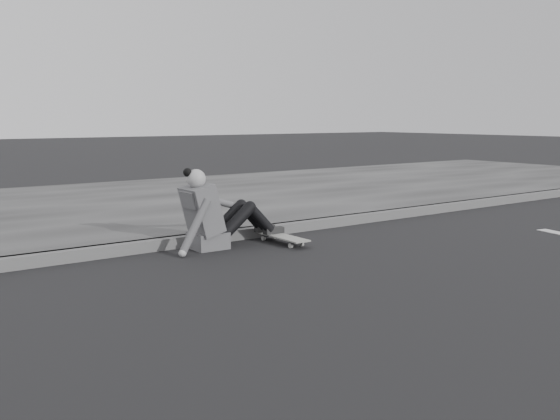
{
  "coord_description": "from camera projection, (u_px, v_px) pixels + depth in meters",
  "views": [
    {
      "loc": [
        -3.72,
        -3.43,
        1.4
      ],
      "look_at": [
        -0.19,
        1.43,
        0.5
      ],
      "focal_mm": 40.0,
      "sensor_mm": 36.0,
      "label": 1
    }
  ],
  "objects": [
    {
      "name": "sidewalk",
      "position": [
        131.0,
        205.0,
        9.59
      ],
      "size": [
        24.0,
        6.0,
        0.12
      ],
      "primitive_type": "cube",
      "color": "#363636",
      "rests_on": "ground"
    },
    {
      "name": "skateboard",
      "position": [
        282.0,
        237.0,
        6.95
      ],
      "size": [
        0.2,
        0.78,
        0.09
      ],
      "color": "gray",
      "rests_on": "ground"
    },
    {
      "name": "curb",
      "position": [
        235.0,
        234.0,
        7.17
      ],
      "size": [
        24.0,
        0.16,
        0.12
      ],
      "primitive_type": "cube",
      "color": "#505050",
      "rests_on": "ground"
    },
    {
      "name": "ground",
      "position": [
        401.0,
        289.0,
        5.11
      ],
      "size": [
        80.0,
        80.0,
        0.0
      ],
      "primitive_type": "plane",
      "color": "black",
      "rests_on": "ground"
    },
    {
      "name": "seated_woman",
      "position": [
        213.0,
        215.0,
        6.68
      ],
      "size": [
        1.38,
        0.46,
        0.88
      ],
      "color": "#4E4E50",
      "rests_on": "ground"
    }
  ]
}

